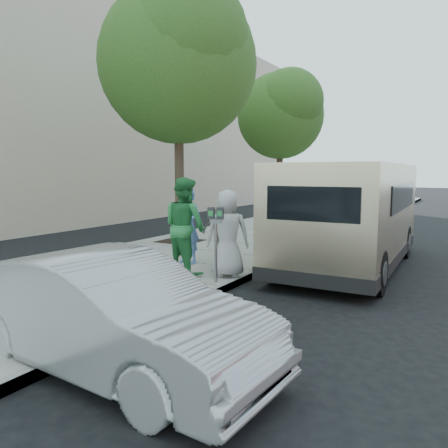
{
  "coord_description": "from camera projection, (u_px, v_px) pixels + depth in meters",
  "views": [
    {
      "loc": [
        5.51,
        -8.29,
        2.26
      ],
      "look_at": [
        0.64,
        0.03,
        1.1
      ],
      "focal_mm": 35.0,
      "sensor_mm": 36.0,
      "label": 1
    }
  ],
  "objects": [
    {
      "name": "tree_near",
      "position": [
        179.0,
        58.0,
        12.67
      ],
      "size": [
        4.62,
        4.6,
        7.53
      ],
      "color": "black",
      "rests_on": "sidewalk"
    },
    {
      "name": "person_officer",
      "position": [
        188.0,
        226.0,
        10.03
      ],
      "size": [
        0.64,
        0.43,
        1.74
      ],
      "primitive_type": "imported",
      "rotation": [
        0.0,
        0.0,
        0.01
      ],
      "color": "#5675B8",
      "rests_on": "sidewalk"
    },
    {
      "name": "parking_meter",
      "position": [
        216.0,
        228.0,
        8.24
      ],
      "size": [
        0.31,
        0.19,
        1.44
      ],
      "rotation": [
        0.0,
        0.0,
        0.3
      ],
      "color": "gray",
      "rests_on": "sidewalk"
    },
    {
      "name": "sidewalk",
      "position": [
        165.0,
        262.0,
        10.63
      ],
      "size": [
        5.0,
        60.0,
        0.15
      ],
      "primitive_type": "cube",
      "color": "gray",
      "rests_on": "ground"
    },
    {
      "name": "ground",
      "position": [
        200.0,
        269.0,
        10.14
      ],
      "size": [
        120.0,
        120.0,
        0.0
      ],
      "primitive_type": "plane",
      "color": "black",
      "rests_on": "ground"
    },
    {
      "name": "person_striped_polo",
      "position": [
        224.0,
        230.0,
        9.65
      ],
      "size": [
        0.93,
        1.01,
        1.66
      ],
      "primitive_type": "imported",
      "rotation": [
        0.0,
        0.0,
        4.02
      ],
      "color": "gray",
      "rests_on": "sidewalk"
    },
    {
      "name": "van",
      "position": [
        352.0,
        213.0,
        10.24
      ],
      "size": [
        2.36,
        6.59,
        2.42
      ],
      "rotation": [
        0.0,
        0.0,
        0.03
      ],
      "color": "beige",
      "rests_on": "ground"
    },
    {
      "name": "sedan",
      "position": [
        111.0,
        314.0,
        4.92
      ],
      "size": [
        4.14,
        1.68,
        1.34
      ],
      "primitive_type": "imported",
      "rotation": [
        0.0,
        0.0,
        1.5
      ],
      "color": "#A0A3A7",
      "rests_on": "ground"
    },
    {
      "name": "person_gray_shirt",
      "position": [
        228.0,
        233.0,
        8.74
      ],
      "size": [
        1.02,
        0.91,
        1.76
      ],
      "primitive_type": "imported",
      "rotation": [
        0.0,
        0.0,
        3.66
      ],
      "color": "#B2B2B5",
      "rests_on": "sidewalk"
    },
    {
      "name": "tree_far",
      "position": [
        281.0,
        112.0,
        19.26
      ],
      "size": [
        3.92,
        3.8,
        6.49
      ],
      "color": "black",
      "rests_on": "sidewalk"
    },
    {
      "name": "person_green_shirt",
      "position": [
        185.0,
        226.0,
        8.96
      ],
      "size": [
        1.14,
        1.0,
        2.0
      ],
      "primitive_type": "imported",
      "rotation": [
        0.0,
        0.0,
        2.86
      ],
      "color": "#297F3E",
      "rests_on": "sidewalk"
    },
    {
      "name": "curb_face",
      "position": [
        255.0,
        273.0,
        9.41
      ],
      "size": [
        0.12,
        60.0,
        0.16
      ],
      "primitive_type": "cube",
      "color": "gray",
      "rests_on": "ground"
    }
  ]
}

